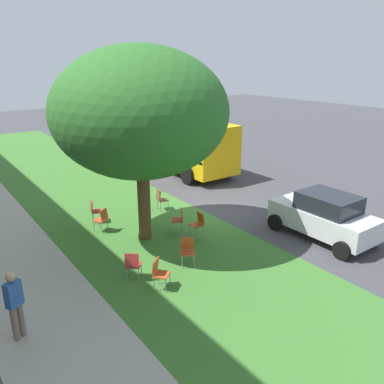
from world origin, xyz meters
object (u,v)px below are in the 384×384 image
(street_tree, at_px, (140,113))
(school_bus, at_px, (166,135))
(chair_0, at_px, (198,223))
(chair_1, at_px, (179,218))
(chair_6, at_px, (95,210))
(chair_4, at_px, (159,272))
(parked_car, at_px, (324,216))
(chair_5, at_px, (133,264))
(chair_7, at_px, (187,249))
(chair_3, at_px, (102,218))
(chair_2, at_px, (161,198))
(pedestrian_0, at_px, (15,303))

(street_tree, distance_m, school_bus, 10.55)
(street_tree, relative_size, chair_0, 7.40)
(chair_1, distance_m, chair_6, 3.38)
(street_tree, bearing_deg, chair_4, 157.04)
(street_tree, bearing_deg, parked_car, -125.98)
(chair_5, height_order, chair_6, same)
(parked_car, relative_size, school_bus, 0.36)
(chair_0, distance_m, chair_7, 2.10)
(chair_1, bearing_deg, street_tree, 79.44)
(chair_0, bearing_deg, parked_car, -127.69)
(street_tree, relative_size, chair_1, 7.40)
(chair_5, relative_size, chair_7, 1.00)
(chair_3, distance_m, chair_6, 0.99)
(chair_5, bearing_deg, chair_7, -96.40)
(chair_1, xyz_separation_m, chair_2, (2.21, -0.60, 0.00))
(chair_5, bearing_deg, street_tree, -36.62)
(chair_1, height_order, chair_4, same)
(chair_2, bearing_deg, chair_6, 81.75)
(chair_4, bearing_deg, parked_car, -95.54)
(street_tree, bearing_deg, chair_2, -43.71)
(chair_1, relative_size, parked_car, 0.24)
(chair_5, distance_m, parked_car, 6.93)
(chair_3, relative_size, pedestrian_0, 0.52)
(chair_0, distance_m, school_bus, 10.30)
(parked_car, bearing_deg, school_bus, -4.89)
(chair_7, bearing_deg, chair_3, 16.05)
(chair_5, distance_m, pedestrian_0, 3.37)
(chair_2, relative_size, chair_3, 1.00)
(chair_2, distance_m, chair_5, 5.53)
(parked_car, bearing_deg, chair_3, 50.24)
(chair_5, bearing_deg, chair_2, -40.11)
(parked_car, bearing_deg, chair_2, 29.52)
(chair_1, relative_size, chair_2, 1.00)
(chair_5, bearing_deg, chair_6, -9.86)
(chair_3, relative_size, chair_6, 1.00)
(chair_5, distance_m, chair_6, 4.70)
(chair_0, bearing_deg, chair_3, 47.66)
(chair_4, bearing_deg, chair_7, -66.03)
(chair_3, height_order, chair_7, same)
(chair_6, bearing_deg, chair_4, 175.50)
(chair_1, distance_m, parked_car, 5.15)
(chair_3, bearing_deg, chair_1, -125.24)
(chair_3, xyz_separation_m, pedestrian_0, (-4.32, 3.94, 0.41))
(chair_6, distance_m, pedestrian_0, 6.70)
(pedestrian_0, bearing_deg, chair_3, -42.35)
(street_tree, xyz_separation_m, chair_7, (-2.46, -0.09, -3.87))
(chair_5, height_order, parked_car, parked_car)
(chair_3, relative_size, chair_4, 1.00)
(chair_5, relative_size, parked_car, 0.24)
(chair_1, height_order, chair_5, same)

